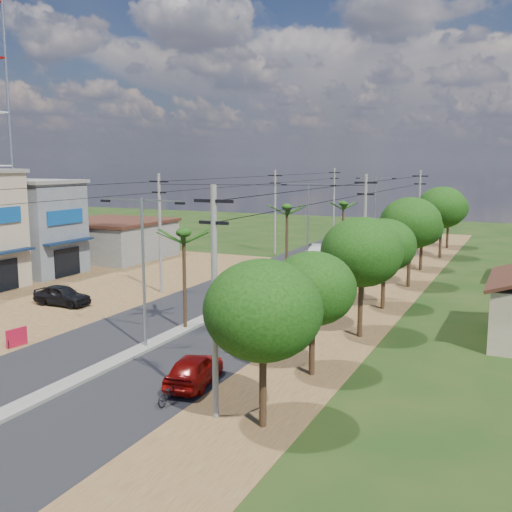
{
  "coord_description": "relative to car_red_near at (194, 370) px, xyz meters",
  "views": [
    {
      "loc": [
        18.14,
        -25.31,
        9.81
      ],
      "look_at": [
        -0.04,
        14.05,
        3.0
      ],
      "focal_mm": 42.0,
      "sensor_mm": 36.0,
      "label": 1
    }
  ],
  "objects": [
    {
      "name": "ground",
      "position": [
        -5.0,
        3.39,
        -0.7
      ],
      "size": [
        160.0,
        160.0,
        0.0
      ],
      "primitive_type": "plane",
      "color": "black",
      "rests_on": "ground"
    },
    {
      "name": "road",
      "position": [
        -5.0,
        18.39,
        -0.68
      ],
      "size": [
        12.0,
        110.0,
        0.04
      ],
      "primitive_type": "cube",
      "color": "black",
      "rests_on": "ground"
    },
    {
      "name": "median",
      "position": [
        -5.0,
        21.39,
        -0.61
      ],
      "size": [
        1.0,
        90.0,
        0.18
      ],
      "primitive_type": "cube",
      "color": "#605E56",
      "rests_on": "ground"
    },
    {
      "name": "dirt_lot_west",
      "position": [
        -20.0,
        11.39,
        -0.68
      ],
      "size": [
        18.0,
        46.0,
        0.04
      ],
      "primitive_type": "cube",
      "color": "#58321E",
      "rests_on": "ground"
    },
    {
      "name": "dirt_shoulder_east",
      "position": [
        3.5,
        18.39,
        -0.69
      ],
      "size": [
        5.0,
        90.0,
        0.03
      ],
      "primitive_type": "cube",
      "color": "#58321E",
      "rests_on": "ground"
    },
    {
      "name": "shophouse_grey",
      "position": [
        -26.98,
        17.39,
        3.46
      ],
      "size": [
        9.0,
        6.4,
        8.3
      ],
      "color": "#54575C",
      "rests_on": "ground"
    },
    {
      "name": "low_shed",
      "position": [
        -26.0,
        27.39,
        1.26
      ],
      "size": [
        10.4,
        10.4,
        3.95
      ],
      "color": "#605E56",
      "rests_on": "ground"
    },
    {
      "name": "tree_east_a",
      "position": [
        4.5,
        -2.61,
        3.79
      ],
      "size": [
        4.4,
        4.4,
        6.37
      ],
      "color": "black",
      "rests_on": "ground"
    },
    {
      "name": "tree_east_b",
      "position": [
        4.3,
        3.39,
        3.41
      ],
      "size": [
        4.0,
        4.0,
        5.83
      ],
      "color": "black",
      "rests_on": "ground"
    },
    {
      "name": "tree_east_c",
      "position": [
        4.7,
        10.39,
        4.16
      ],
      "size": [
        4.6,
        4.6,
        6.83
      ],
      "color": "black",
      "rests_on": "ground"
    },
    {
      "name": "tree_east_d",
      "position": [
        4.4,
        17.39,
        3.64
      ],
      "size": [
        4.2,
        4.2,
        6.13
      ],
      "color": "black",
      "rests_on": "ground"
    },
    {
      "name": "tree_east_e",
      "position": [
        4.6,
        25.39,
        4.39
      ],
      "size": [
        4.8,
        4.8,
        7.14
      ],
      "color": "black",
      "rests_on": "ground"
    },
    {
      "name": "tree_east_f",
      "position": [
        4.2,
        33.39,
        3.18
      ],
      "size": [
        3.8,
        3.8,
        5.52
      ],
      "color": "black",
      "rests_on": "ground"
    },
    {
      "name": "tree_east_g",
      "position": [
        4.8,
        41.39,
        4.54
      ],
      "size": [
        5.0,
        5.0,
        7.38
      ],
      "color": "black",
      "rests_on": "ground"
    },
    {
      "name": "tree_east_h",
      "position": [
        4.5,
        49.39,
        3.94
      ],
      "size": [
        4.4,
        4.4,
        6.52
      ],
      "color": "black",
      "rests_on": "ground"
    },
    {
      "name": "palm_median_near",
      "position": [
        -5.0,
        7.39,
        4.83
      ],
      "size": [
        2.0,
        2.0,
        6.15
      ],
      "color": "black",
      "rests_on": "ground"
    },
    {
      "name": "palm_median_mid",
      "position": [
        -5.0,
        23.39,
        5.2
      ],
      "size": [
        2.0,
        2.0,
        6.55
      ],
      "color": "black",
      "rests_on": "ground"
    },
    {
      "name": "palm_median_far",
      "position": [
        -5.0,
        39.39,
        4.56
      ],
      "size": [
        2.0,
        2.0,
        5.85
      ],
      "color": "black",
      "rests_on": "ground"
    },
    {
      "name": "streetlight_near",
      "position": [
        -5.0,
        3.39,
        4.08
      ],
      "size": [
        5.1,
        0.18,
        8.0
      ],
      "color": "gray",
      "rests_on": "ground"
    },
    {
      "name": "streetlight_mid",
      "position": [
        -5.0,
        28.39,
        4.08
      ],
      "size": [
        5.1,
        0.18,
        8.0
      ],
      "color": "gray",
      "rests_on": "ground"
    },
    {
      "name": "streetlight_far",
      "position": [
        -5.0,
        53.39,
        4.08
      ],
      "size": [
        5.1,
        0.18,
        8.0
      ],
      "color": "gray",
      "rests_on": "ground"
    },
    {
      "name": "utility_pole_w_b",
      "position": [
        -12.0,
        15.39,
        4.05
      ],
      "size": [
        1.6,
        0.24,
        9.0
      ],
      "color": "#605E56",
      "rests_on": "ground"
    },
    {
      "name": "utility_pole_w_c",
      "position": [
        -12.0,
        37.39,
        4.05
      ],
      "size": [
        1.6,
        0.24,
        9.0
      ],
      "color": "#605E56",
      "rests_on": "ground"
    },
    {
      "name": "utility_pole_w_d",
      "position": [
        -12.0,
        58.39,
        4.05
      ],
      "size": [
        1.6,
        0.24,
        9.0
      ],
      "color": "#605E56",
      "rests_on": "ground"
    },
    {
      "name": "utility_pole_e_a",
      "position": [
        2.5,
        -2.61,
        4.05
      ],
      "size": [
        1.6,
        0.24,
        9.0
      ],
      "color": "#605E56",
      "rests_on": "ground"
    },
    {
      "name": "utility_pole_e_b",
      "position": [
        2.5,
        19.39,
        4.05
      ],
      "size": [
        1.6,
        0.24,
        9.0
      ],
      "color": "#605E56",
      "rests_on": "ground"
    },
    {
      "name": "utility_pole_e_c",
      "position": [
        2.5,
        41.39,
        4.05
      ],
      "size": [
        1.6,
        0.24,
        9.0
      ],
      "color": "#605E56",
      "rests_on": "ground"
    },
    {
      "name": "car_red_near",
      "position": [
        0.0,
        0.0,
        0.0
      ],
      "size": [
        2.35,
        4.35,
        1.4
      ],
      "primitive_type": "imported",
      "rotation": [
        0.0,
        0.0,
        3.32
      ],
      "color": "maroon",
      "rests_on": "ground"
    },
    {
      "name": "car_silver_mid",
      "position": [
        0.0,
        20.86,
        -0.03
      ],
      "size": [
        2.58,
        4.35,
        1.35
      ],
      "primitive_type": "imported",
      "rotation": [
        0.0,
        0.0,
        2.84
      ],
      "color": "gray",
      "rests_on": "ground"
    },
    {
      "name": "car_white_far",
      "position": [
        -6.5,
        35.01,
        -0.02
      ],
      "size": [
        2.59,
        4.92,
        1.36
      ],
      "primitive_type": "imported",
      "rotation": [
        0.0,
        0.0,
        0.15
      ],
      "color": "silver",
      "rests_on": "ground"
    },
    {
      "name": "car_parked_dark",
      "position": [
        -15.92,
        9.08,
        0.01
      ],
      "size": [
        4.16,
        1.69,
        1.41
      ],
      "primitive_type": "imported",
      "rotation": [
        0.0,
        0.0,
        1.58
      ],
      "color": "black",
      "rests_on": "ground"
    },
    {
      "name": "moto_rider_east",
      "position": [
        0.16,
        -2.21,
        -0.25
      ],
      "size": [
        0.63,
        1.74,
        0.91
      ],
      "primitive_type": "imported",
      "rotation": [
        0.0,
        0.0,
        3.12
      ],
      "color": "black",
      "rests_on": "ground"
    },
    {
      "name": "moto_rider_west_a",
      "position": [
        -6.2,
        24.18,
        -0.27
      ],
      "size": [
        1.01,
        1.73,
        0.86
      ],
      "primitive_type": "imported",
      "rotation": [
        0.0,
        0.0,
        0.29
      ],
      "color": "black",
      "rests_on": "ground"
    },
    {
      "name": "moto_rider_west_b",
      "position": [
        -8.64,
        39.27,
        -0.19
      ],
      "size": [
        0.72,
        1.77,
        1.03
      ],
      "primitive_type": "imported",
      "rotation": [
        0.0,
        0.0,
        -0.14
      ],
      "color": "black",
      "rests_on": "ground"
    },
    {
      "name": "roadside_sign",
      "position": [
        -11.5,
        0.82,
        -0.19
      ],
      "size": [
        0.3,
        1.23,
        1.03
      ],
      "rotation": [
        0.0,
        0.0,
        -0.17
      ],
      "color": "maroon",
      "rests_on": "ground"
    }
  ]
}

